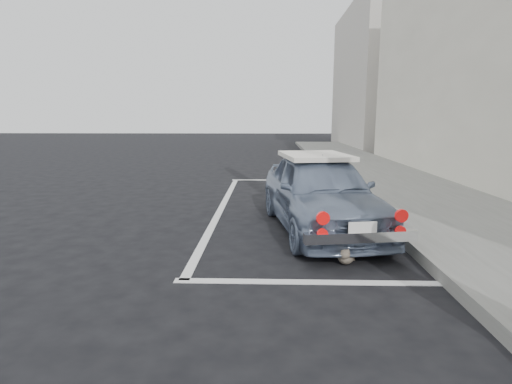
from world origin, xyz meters
TOP-DOWN VIEW (x-y plane):
  - ground at (0.00, 0.00)m, footprint 80.00×80.00m
  - sidewalk at (3.20, 2.00)m, footprint 2.80×40.00m
  - building_far at (6.35, 20.00)m, footprint 3.50×10.00m
  - pline_rear at (0.50, -0.50)m, footprint 3.00×0.12m
  - pline_front at (0.50, 6.50)m, footprint 3.00×0.12m
  - pline_side at (-0.90, 3.00)m, footprint 0.12×7.00m
  - retro_coupe at (0.80, 1.58)m, footprint 1.90×3.63m
  - cat at (0.93, 0.07)m, footprint 0.29×0.44m

SIDE VIEW (x-z plane):
  - ground at x=0.00m, z-range 0.00..0.00m
  - pline_rear at x=0.50m, z-range 0.00..0.01m
  - pline_front at x=0.50m, z-range 0.00..0.01m
  - pline_side at x=-0.90m, z-range 0.00..0.01m
  - sidewalk at x=3.20m, z-range 0.00..0.15m
  - cat at x=0.93m, z-range -0.01..0.23m
  - retro_coupe at x=0.80m, z-range 0.01..1.18m
  - building_far at x=6.35m, z-range 0.00..8.00m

